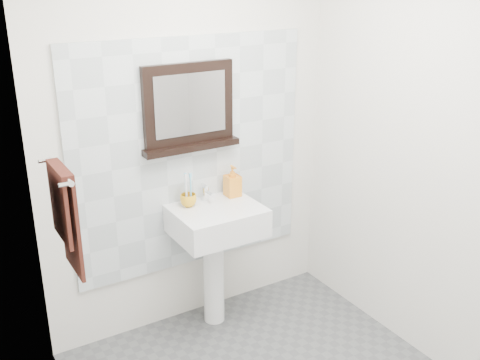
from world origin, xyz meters
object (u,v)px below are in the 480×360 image
framed_mirror (189,109)px  hand_towel (65,212)px  toothbrush_cup (188,200)px  soap_dispenser (232,181)px  pedestal_sink (216,233)px

framed_mirror → hand_towel: framed_mirror is taller
toothbrush_cup → hand_towel: hand_towel is taller
toothbrush_cup → hand_towel: 0.99m
soap_dispenser → pedestal_sink: bearing=-147.8°
framed_mirror → pedestal_sink: bearing=-67.7°
toothbrush_cup → hand_towel: (-0.85, -0.42, 0.27)m
pedestal_sink → hand_towel: (-0.99, -0.32, 0.50)m
pedestal_sink → hand_towel: size_ratio=1.75×
toothbrush_cup → soap_dispenser: (0.33, 0.01, 0.06)m
toothbrush_cup → hand_towel: bearing=-153.9°
framed_mirror → hand_towel: size_ratio=1.16×
pedestal_sink → framed_mirror: (-0.08, 0.19, 0.79)m
soap_dispenser → framed_mirror: framed_mirror is taller
hand_towel → framed_mirror: bearing=28.6°
soap_dispenser → framed_mirror: bearing=165.7°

